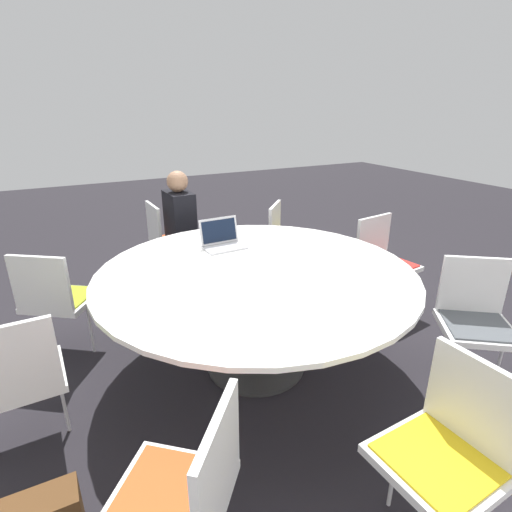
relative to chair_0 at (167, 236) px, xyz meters
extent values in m
plane|color=black|center=(-0.14, 1.73, -0.50)|extent=(16.00, 16.00, 0.00)
cylinder|color=#333333|center=(-0.14, 1.73, -0.49)|extent=(0.70, 0.70, 0.02)
cylinder|color=#333333|center=(-0.14, 1.73, -0.13)|extent=(0.18, 0.18, 0.70)
cylinder|color=white|center=(-0.14, 1.73, 0.23)|extent=(2.10, 2.10, 0.03)
cube|color=silver|center=(-0.07, 0.00, -0.07)|extent=(0.44, 0.46, 0.04)
cube|color=#E04C1E|center=(-0.07, 0.00, -0.05)|extent=(0.38, 0.40, 0.01)
cube|color=silver|center=(0.13, 0.01, 0.15)|extent=(0.05, 0.42, 0.40)
cylinder|color=silver|center=(-0.06, -0.18, -0.30)|extent=(0.02, 0.02, 0.41)
cylinder|color=silver|center=(-0.07, 0.18, -0.30)|extent=(0.02, 0.02, 0.41)
cube|color=silver|center=(1.04, 0.91, -0.07)|extent=(0.60, 0.60, 0.04)
cube|color=olive|center=(1.04, 0.91, -0.05)|extent=(0.53, 0.52, 0.01)
cube|color=silver|center=(1.15, 1.07, 0.15)|extent=(0.36, 0.26, 0.40)
cylinder|color=silver|center=(1.19, 0.81, -0.30)|extent=(0.02, 0.02, 0.41)
cylinder|color=silver|center=(0.89, 1.01, -0.30)|extent=(0.02, 0.02, 0.41)
cube|color=silver|center=(1.30, 1.80, -0.07)|extent=(0.46, 0.44, 0.04)
cube|color=olive|center=(1.30, 1.80, -0.05)|extent=(0.40, 0.39, 0.01)
cube|color=silver|center=(1.29, 1.99, 0.15)|extent=(0.42, 0.05, 0.40)
cylinder|color=silver|center=(1.12, 1.79, -0.30)|extent=(0.02, 0.02, 0.41)
cube|color=silver|center=(0.79, 2.83, -0.07)|extent=(0.60, 0.61, 0.04)
cube|color=#E04C1E|center=(0.79, 2.83, -0.05)|extent=(0.53, 0.53, 0.01)
cube|color=silver|center=(0.64, 2.96, 0.15)|extent=(0.29, 0.34, 0.40)
cylinder|color=silver|center=(0.67, 2.69, -0.30)|extent=(0.02, 0.02, 0.41)
cube|color=silver|center=(-0.21, 3.17, -0.07)|extent=(0.44, 0.46, 0.04)
cube|color=gold|center=(-0.21, 3.17, -0.05)|extent=(0.39, 0.41, 0.01)
cube|color=silver|center=(-0.40, 3.16, 0.15)|extent=(0.05, 0.42, 0.40)
cylinder|color=silver|center=(-0.20, 2.99, -0.30)|extent=(0.02, 0.02, 0.41)
cube|color=silver|center=(-1.30, 2.57, -0.07)|extent=(0.60, 0.60, 0.04)
cube|color=#4C5156|center=(-1.30, 2.57, -0.05)|extent=(0.53, 0.53, 0.01)
cube|color=silver|center=(-1.42, 2.41, 0.15)|extent=(0.36, 0.27, 0.40)
cylinder|color=silver|center=(-1.45, 2.68, -0.30)|extent=(0.02, 0.02, 0.41)
cylinder|color=silver|center=(-1.16, 2.47, -0.30)|extent=(0.02, 0.02, 0.41)
cube|color=silver|center=(-1.56, 1.53, -0.07)|extent=(0.49, 0.48, 0.04)
cube|color=red|center=(-1.56, 1.53, -0.05)|extent=(0.43, 0.42, 0.01)
cube|color=silver|center=(-1.53, 1.34, 0.15)|extent=(0.42, 0.09, 0.40)
cylinder|color=silver|center=(-1.74, 1.51, -0.30)|extent=(0.02, 0.02, 0.41)
cylinder|color=silver|center=(-1.38, 1.56, -0.30)|extent=(0.02, 0.02, 0.41)
cube|color=silver|center=(-1.11, 0.67, -0.07)|extent=(0.61, 0.61, 0.04)
cube|color=gold|center=(-1.11, 0.67, -0.05)|extent=(0.53, 0.54, 0.01)
cube|color=silver|center=(-0.96, 0.54, 0.15)|extent=(0.30, 0.33, 0.40)
cylinder|color=silver|center=(-1.23, 0.54, -0.30)|extent=(0.02, 0.02, 0.41)
cylinder|color=silver|center=(-0.98, 0.81, -0.30)|extent=(0.02, 0.02, 0.41)
cylinder|color=black|center=(-0.17, 0.14, -0.28)|extent=(0.10, 0.10, 0.45)
cylinder|color=black|center=(-0.18, 0.32, -0.28)|extent=(0.10, 0.10, 0.45)
cube|color=black|center=(-0.08, 0.24, 0.22)|extent=(0.23, 0.37, 0.55)
sphere|color=#A87A5B|center=(-0.08, 0.24, 0.60)|extent=(0.20, 0.20, 0.20)
cube|color=silver|center=(-0.12, 1.24, 0.25)|extent=(0.32, 0.21, 0.02)
cube|color=silver|center=(-0.11, 1.15, 0.36)|extent=(0.31, 0.06, 0.20)
cube|color=black|center=(-0.11, 1.16, 0.36)|extent=(0.28, 0.05, 0.17)
camera|label=1|loc=(0.98, 3.90, 1.28)|focal=28.00mm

